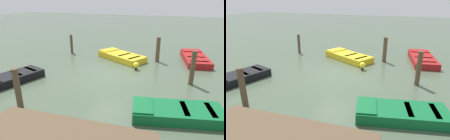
# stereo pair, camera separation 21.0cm
# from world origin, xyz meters

# --- Properties ---
(ground_plane) EXTENTS (80.00, 80.00, 0.00)m
(ground_plane) POSITION_xyz_m (0.00, 0.00, 0.00)
(ground_plane) COLOR #475642
(rowboat_black) EXTENTS (2.16, 3.20, 0.46)m
(rowboat_black) POSITION_xyz_m (4.59, 2.50, 0.22)
(rowboat_black) COLOR black
(rowboat_black) RESTS_ON ground_plane
(rowboat_yellow) EXTENTS (3.74, 2.97, 0.46)m
(rowboat_yellow) POSITION_xyz_m (0.47, -3.26, 0.22)
(rowboat_yellow) COLOR gold
(rowboat_yellow) RESTS_ON ground_plane
(rowboat_red) EXTENTS (2.01, 3.76, 0.46)m
(rowboat_red) POSITION_xyz_m (-4.42, -4.46, 0.22)
(rowboat_red) COLOR maroon
(rowboat_red) RESTS_ON ground_plane
(rowboat_green) EXTENTS (3.45, 2.04, 0.46)m
(rowboat_green) POSITION_xyz_m (-3.59, 3.10, 0.22)
(rowboat_green) COLOR #0F602D
(rowboat_green) RESTS_ON ground_plane
(mooring_piling_far_left) EXTENTS (0.24, 0.24, 1.64)m
(mooring_piling_far_left) POSITION_xyz_m (2.29, 4.45, 0.82)
(mooring_piling_far_left) COLOR brown
(mooring_piling_far_left) RESTS_ON ground_plane
(mooring_piling_near_right) EXTENTS (0.26, 0.26, 1.67)m
(mooring_piling_near_right) POSITION_xyz_m (-2.00, -3.56, 0.83)
(mooring_piling_near_right) COLOR brown
(mooring_piling_near_right) RESTS_ON ground_plane
(mooring_piling_far_right) EXTENTS (0.20, 0.20, 1.44)m
(mooring_piling_far_right) POSITION_xyz_m (4.61, -3.58, 0.72)
(mooring_piling_far_right) COLOR brown
(mooring_piling_far_right) RESTS_ON ground_plane
(mooring_piling_near_left) EXTENTS (0.23, 0.23, 1.73)m
(mooring_piling_near_left) POSITION_xyz_m (-4.12, -0.25, 0.87)
(mooring_piling_near_left) COLOR brown
(mooring_piling_near_left) RESTS_ON ground_plane
(marker_buoy) EXTENTS (0.36, 0.36, 0.48)m
(marker_buoy) POSITION_xyz_m (-1.03, -1.45, 0.29)
(marker_buoy) COLOR #262626
(marker_buoy) RESTS_ON ground_plane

